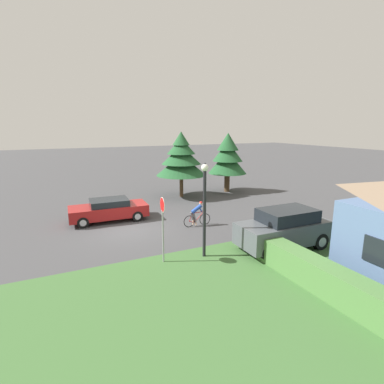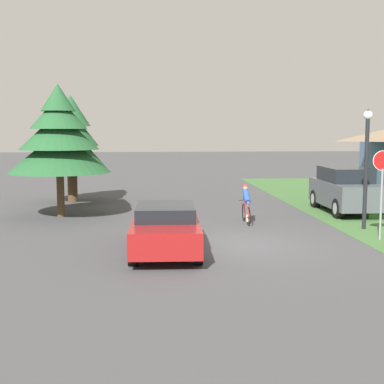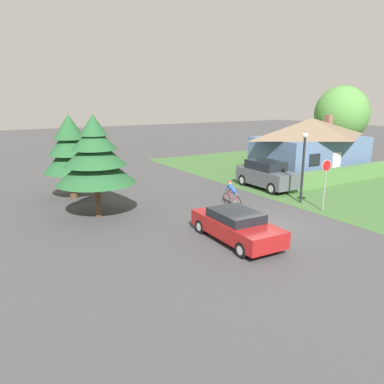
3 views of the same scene
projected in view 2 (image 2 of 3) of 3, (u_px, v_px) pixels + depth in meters
name	position (u px, v px, depth m)	size (l,w,h in m)	color
ground_plane	(235.00, 245.00, 16.37)	(140.00, 140.00, 0.00)	#424244
sedan_left_lane	(166.00, 228.00, 15.45)	(2.08, 4.71, 1.36)	maroon
cyclist	(246.00, 205.00, 20.16)	(0.44, 1.72, 1.47)	black
parked_suv_right	(346.00, 190.00, 22.80)	(2.05, 4.51, 1.92)	#4C5156
stop_sign	(382.00, 178.00, 16.93)	(0.64, 0.07, 2.87)	gray
street_lamp	(367.00, 155.00, 18.71)	(0.32, 0.32, 4.25)	black
conifer_tall_near	(59.00, 139.00, 21.37)	(4.08, 4.08, 5.34)	#4C3823
conifer_tall_far	(71.00, 137.00, 25.80)	(3.35, 3.35, 5.18)	#4C3823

